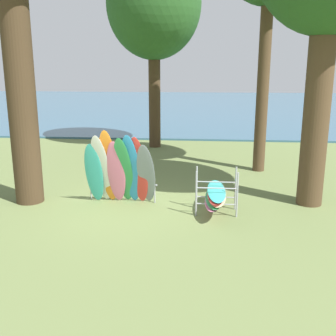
{
  "coord_description": "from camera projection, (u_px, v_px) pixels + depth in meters",
  "views": [
    {
      "loc": [
        2.19,
        -11.11,
        4.07
      ],
      "look_at": [
        1.18,
        0.4,
        1.1
      ],
      "focal_mm": 43.91,
      "sensor_mm": 36.0,
      "label": 1
    }
  ],
  "objects": [
    {
      "name": "ground_plane",
      "position": [
        126.0,
        207.0,
        11.92
      ],
      "size": [
        80.0,
        80.0,
        0.0
      ],
      "primitive_type": "plane",
      "color": "olive"
    },
    {
      "name": "lake_water",
      "position": [
        181.0,
        106.0,
        39.53
      ],
      "size": [
        80.0,
        36.0,
        0.1
      ],
      "primitive_type": "cube",
      "color": "#38607A",
      "rests_on": "ground"
    },
    {
      "name": "tree_mid_behind",
      "position": [
        154.0,
        5.0,
        18.86
      ],
      "size": [
        4.38,
        4.38,
        9.22
      ],
      "color": "#42301E",
      "rests_on": "ground"
    },
    {
      "name": "leaning_board_pile",
      "position": [
        120.0,
        171.0,
        11.93
      ],
      "size": [
        2.14,
        0.91,
        2.27
      ],
      "color": "#38B2AD",
      "rests_on": "ground"
    },
    {
      "name": "board_storage_rack",
      "position": [
        216.0,
        195.0,
        11.37
      ],
      "size": [
        1.15,
        2.13,
        1.25
      ],
      "color": "#9EA0A5",
      "rests_on": "ground"
    }
  ]
}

